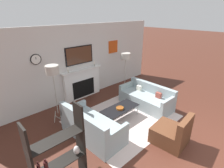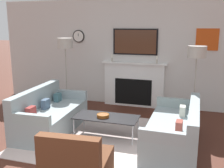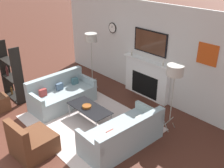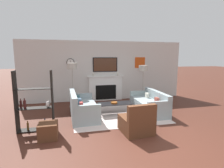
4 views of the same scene
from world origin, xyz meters
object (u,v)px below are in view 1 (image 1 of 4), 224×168
(floor_lamp_left, at_px, (52,71))
(shelf_unit, at_px, (59,158))
(decorative_bowl, at_px, (120,108))
(armchair, at_px, (172,134))
(floor_lamp_right, at_px, (126,57))
(couch_right, at_px, (146,99))
(coffee_table, at_px, (120,109))
(couch_left, at_px, (91,127))

(floor_lamp_left, xyz_separation_m, shelf_unit, (-1.01, -2.08, -0.86))
(decorative_bowl, xyz_separation_m, shelf_unit, (-2.38, -0.83, 0.32))
(decorative_bowl, bearing_deg, armchair, -82.24)
(decorative_bowl, relative_size, floor_lamp_right, 0.14)
(couch_right, distance_m, floor_lamp_right, 1.79)
(floor_lamp_right, height_order, shelf_unit, same)
(shelf_unit, bearing_deg, floor_lamp_left, 64.14)
(couch_right, relative_size, coffee_table, 1.55)
(shelf_unit, bearing_deg, couch_left, 31.98)
(couch_right, bearing_deg, couch_left, -179.96)
(couch_right, height_order, floor_lamp_right, floor_lamp_right)
(couch_left, relative_size, decorative_bowl, 7.77)
(armchair, distance_m, coffee_table, 1.64)
(floor_lamp_left, relative_size, floor_lamp_right, 1.07)
(couch_left, relative_size, shelf_unit, 1.10)
(coffee_table, distance_m, floor_lamp_left, 2.24)
(floor_lamp_left, relative_size, shelf_unit, 1.08)
(floor_lamp_left, bearing_deg, couch_right, -25.60)
(couch_right, bearing_deg, decorative_bowl, 178.73)
(couch_left, height_order, armchair, couch_left)
(coffee_table, relative_size, shelf_unit, 0.73)
(couch_left, xyz_separation_m, couch_right, (2.40, 0.00, -0.02))
(couch_left, distance_m, decorative_bowl, 1.10)
(coffee_table, bearing_deg, couch_left, -176.59)
(floor_lamp_left, bearing_deg, armchair, -60.85)
(decorative_bowl, bearing_deg, couch_left, -178.41)
(armchair, xyz_separation_m, decorative_bowl, (-0.22, 1.59, 0.15))
(armchair, height_order, floor_lamp_right, floor_lamp_right)
(coffee_table, xyz_separation_m, shelf_unit, (-2.43, -0.87, 0.38))
(decorative_bowl, xyz_separation_m, floor_lamp_right, (1.59, 1.25, 1.07))
(decorative_bowl, xyz_separation_m, floor_lamp_left, (-1.37, 1.25, 1.18))
(couch_right, height_order, coffee_table, couch_right)
(decorative_bowl, distance_m, shelf_unit, 2.54)
(floor_lamp_left, height_order, floor_lamp_right, floor_lamp_left)
(couch_left, xyz_separation_m, coffee_table, (1.15, 0.07, 0.07))
(couch_right, xyz_separation_m, coffee_table, (-1.26, 0.07, 0.09))
(floor_lamp_right, bearing_deg, shelf_unit, -152.27)
(floor_lamp_left, xyz_separation_m, floor_lamp_right, (2.96, 0.00, -0.11))
(decorative_bowl, relative_size, floor_lamp_left, 0.13)
(couch_right, relative_size, shelf_unit, 1.13)
(decorative_bowl, bearing_deg, shelf_unit, -160.75)
(coffee_table, bearing_deg, floor_lamp_left, 139.45)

